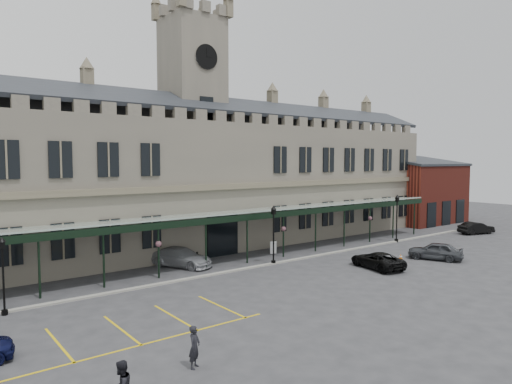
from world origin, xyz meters
TOP-DOWN VIEW (x-y plane):
  - ground at (0.00, 0.00)m, footprint 140.00×140.00m
  - station_building at (0.00, 15.91)m, footprint 60.00×10.36m
  - clock_tower at (0.00, 16.00)m, footprint 5.60×5.60m
  - canopy at (0.00, 7.46)m, footprint 50.00×4.10m
  - brick_annex at (34.00, 12.97)m, footprint 12.40×8.36m
  - kerb at (0.00, 5.50)m, footprint 60.00×0.40m
  - parking_markings at (-14.00, -1.50)m, footprint 16.00×6.00m
  - tree_behind_mid at (8.00, 25.00)m, footprint 6.00×6.00m
  - tree_behind_right at (24.00, 25.00)m, footprint 6.00×6.00m
  - lamp_post_left at (-18.28, 5.11)m, footprint 0.41×0.41m
  - lamp_post_mid at (1.43, 5.50)m, footprint 0.46×0.46m
  - lamp_post_right at (18.18, 5.46)m, footprint 0.47×0.47m
  - traffic_cone at (10.65, -0.28)m, footprint 0.40×0.40m
  - sign_board at (4.15, 8.78)m, footprint 0.67×0.15m
  - bollard_left at (-3.29, 9.80)m, footprint 0.16×0.16m
  - bollard_right at (5.22, 9.78)m, footprint 0.17×0.17m
  - car_taxi at (-5.00, 9.40)m, footprint 4.29×5.71m
  - car_van at (7.00, -0.63)m, footprint 2.93×5.00m
  - car_right_a at (13.59, -1.69)m, footprint 3.48×4.82m
  - car_right_b at (29.96, 2.92)m, footprint 4.51×2.73m
  - person_a at (-13.20, -6.94)m, footprint 0.77×0.72m

SIDE VIEW (x-z plane):
  - ground at x=0.00m, z-range 0.00..0.00m
  - parking_markings at x=-14.00m, z-range -0.01..0.01m
  - kerb at x=0.00m, z-range 0.00..0.12m
  - traffic_cone at x=10.65m, z-range -0.01..0.63m
  - bollard_left at x=-3.29m, z-range 0.00..0.92m
  - bollard_right at x=5.22m, z-range 0.00..0.96m
  - sign_board at x=4.15m, z-range -0.01..1.13m
  - car_van at x=7.00m, z-range 0.00..1.31m
  - car_right_b at x=29.96m, z-range 0.00..1.40m
  - car_right_a at x=13.59m, z-range 0.00..1.53m
  - car_taxi at x=-5.00m, z-range 0.00..1.54m
  - person_a at x=-13.20m, z-range 0.00..1.78m
  - canopy at x=0.00m, z-range 0.25..4.55m
  - lamp_post_left at x=-18.28m, z-range 0.41..4.79m
  - lamp_post_mid at x=1.43m, z-range 0.45..5.32m
  - lamp_post_right at x=18.18m, z-range 0.46..5.45m
  - brick_annex at x=34.00m, z-range -0.46..8.77m
  - station_building at x=0.00m, z-range -2.18..15.12m
  - tree_behind_mid at x=8.00m, z-range 4.81..20.81m
  - tree_behind_right at x=24.00m, z-range 4.81..20.81m
  - clock_tower at x=0.00m, z-range 0.71..25.51m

